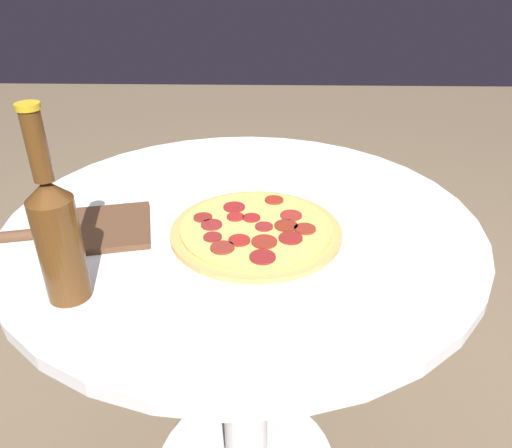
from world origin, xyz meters
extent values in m
cylinder|color=white|center=(0.00, 0.00, 0.38)|extent=(0.11, 0.11, 0.72)
cylinder|color=white|center=(0.00, 0.00, 0.76)|extent=(0.89, 0.89, 0.02)
cylinder|color=tan|center=(-0.06, -0.03, 0.77)|extent=(0.31, 0.31, 0.01)
cylinder|color=#EACC60|center=(-0.06, -0.03, 0.78)|extent=(0.27, 0.27, 0.01)
cylinder|color=maroon|center=(-0.02, -0.09, 0.79)|extent=(0.04, 0.04, 0.00)
cylinder|color=maroon|center=(-0.03, -0.02, 0.79)|extent=(0.03, 0.03, 0.00)
cylinder|color=maroon|center=(-0.06, 0.05, 0.79)|extent=(0.04, 0.04, 0.00)
cylinder|color=maroon|center=(0.04, -0.06, 0.79)|extent=(0.04, 0.04, 0.00)
cylinder|color=maroon|center=(-0.10, 0.05, 0.79)|extent=(0.03, 0.03, 0.00)
cylinder|color=maroon|center=(0.01, 0.02, 0.79)|extent=(0.04, 0.04, 0.00)
cylinder|color=maroon|center=(-0.12, -0.04, 0.79)|extent=(0.04, 0.04, 0.00)
cylinder|color=maroon|center=(-0.16, -0.04, 0.79)|extent=(0.04, 0.04, 0.00)
cylinder|color=maroon|center=(-0.03, 0.07, 0.79)|extent=(0.03, 0.03, 0.00)
cylinder|color=maroon|center=(-0.06, -0.04, 0.79)|extent=(0.03, 0.03, 0.00)
cylinder|color=maroon|center=(-0.11, 0.00, 0.79)|extent=(0.04, 0.04, 0.00)
cylinder|color=maroon|center=(-0.03, 0.01, 0.79)|extent=(0.03, 0.03, 0.00)
cylinder|color=maroon|center=(-0.10, -0.09, 0.79)|extent=(0.04, 0.04, 0.00)
cylinder|color=maroon|center=(-0.06, -0.08, 0.79)|extent=(0.04, 0.04, 0.00)
cylinder|color=maroon|center=(-0.07, -0.11, 0.79)|extent=(0.04, 0.04, 0.00)
cylinder|color=maroon|center=(-0.14, 0.03, 0.79)|extent=(0.04, 0.04, 0.00)
cylinder|color=#563314|center=(-0.24, 0.24, 0.85)|extent=(0.06, 0.06, 0.16)
cone|color=#563314|center=(-0.24, 0.24, 0.94)|extent=(0.06, 0.06, 0.03)
cylinder|color=#563314|center=(-0.24, 0.24, 1.00)|extent=(0.03, 0.03, 0.09)
cylinder|color=gold|center=(-0.24, 0.24, 1.05)|extent=(0.03, 0.03, 0.01)
cube|color=brown|center=(-0.06, 0.25, 0.77)|extent=(0.19, 0.19, 0.01)
cylinder|color=brown|center=(-0.09, 0.39, 0.77)|extent=(0.05, 0.12, 0.02)
camera|label=1|loc=(-0.83, -0.05, 1.23)|focal=35.00mm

